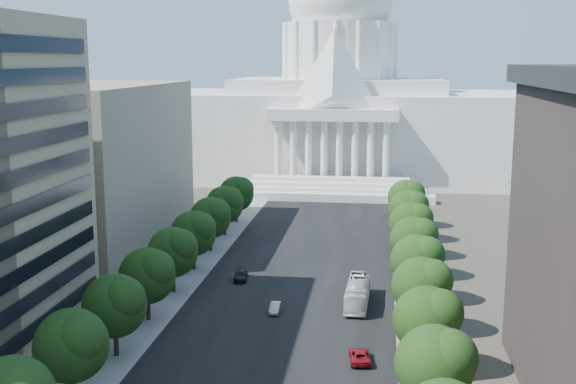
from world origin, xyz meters
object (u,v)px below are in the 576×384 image
at_px(car_red, 360,356).
at_px(city_bus, 358,293).
at_px(car_silver, 275,308).
at_px(car_dark_b, 241,276).

xyz_separation_m(car_red, city_bus, (-0.92, 19.84, 1.07)).
relative_size(car_red, city_bus, 0.40).
xyz_separation_m(car_silver, car_red, (12.18, -15.17, 0.06)).
distance_m(car_silver, car_dark_b, 15.93).
bearing_deg(car_silver, city_bus, 22.05).
height_order(car_silver, car_dark_b, car_dark_b).
relative_size(car_silver, car_dark_b, 0.79).
distance_m(car_silver, city_bus, 12.23).
relative_size(car_silver, car_red, 0.77).
bearing_deg(car_dark_b, car_silver, -67.93).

